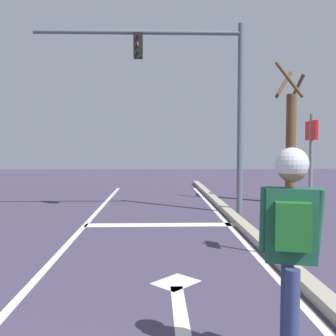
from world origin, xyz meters
TOP-DOWN VIEW (x-y plane):
  - lane_line_center at (-0.34, 6.00)m, footprint 0.12×20.00m
  - lane_line_curbside at (2.99, 6.00)m, footprint 0.12×20.00m
  - stop_bar at (1.40, 8.19)m, footprint 3.48×0.40m
  - lane_arrow_stem at (1.57, 3.60)m, footprint 0.16×1.40m
  - lane_arrow_head at (1.57, 4.45)m, footprint 0.71×0.71m
  - curb_strip at (3.24, 6.00)m, footprint 0.24×24.00m
  - skater at (2.37, 2.37)m, footprint 0.47×0.63m
  - traffic_signal_mast at (2.25, 9.69)m, footprint 5.57×0.34m
  - street_sign_post at (3.74, 5.35)m, footprint 0.06×0.44m
  - roadside_tree at (5.59, 11.44)m, footprint 1.02×1.08m

SIDE VIEW (x-z plane):
  - lane_line_center at x=-0.34m, z-range 0.00..0.01m
  - lane_line_curbside at x=2.99m, z-range 0.00..0.01m
  - stop_bar at x=1.40m, z-range 0.00..0.01m
  - lane_arrow_stem at x=1.57m, z-range 0.00..0.01m
  - lane_arrow_head at x=1.57m, z-range 0.00..0.01m
  - curb_strip at x=3.24m, z-range 0.00..0.14m
  - skater at x=2.37m, z-range 0.32..2.06m
  - street_sign_post at x=3.74m, z-range 0.35..2.67m
  - roadside_tree at x=5.59m, z-range -0.29..4.21m
  - traffic_signal_mast at x=2.25m, z-range 1.05..6.14m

